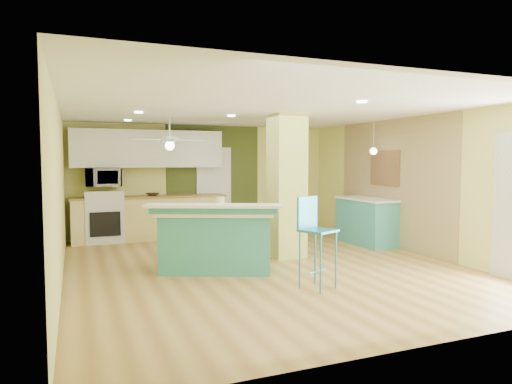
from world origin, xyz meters
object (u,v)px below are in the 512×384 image
canister (220,203)px  fruit_bowl (153,194)px  bar_stool (313,227)px  peninsula (216,239)px  side_counter (366,221)px

canister → fruit_bowl: bearing=101.4°
canister → bar_stool: bearing=-64.4°
peninsula → canister: 0.60m
peninsula → side_counter: 3.64m
bar_stool → fruit_bowl: size_ratio=4.75×
peninsula → canister: canister is taller
peninsula → side_counter: (3.49, 1.04, -0.02)m
bar_stool → canister: bearing=91.5°
peninsula → fruit_bowl: peninsula is taller
side_counter → canister: (-3.36, -0.79, 0.55)m
side_counter → fruit_bowl: size_ratio=5.65×
side_counter → canister: canister is taller
fruit_bowl → peninsula: bearing=-81.8°
side_counter → bar_stool: bearing=-136.6°
bar_stool → fruit_bowl: 4.80m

